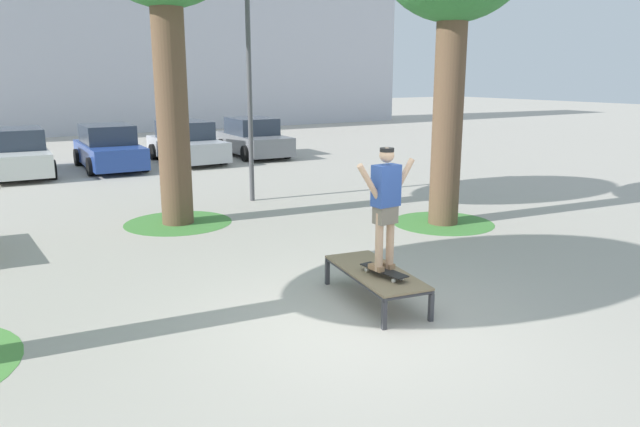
{
  "coord_description": "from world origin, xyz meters",
  "views": [
    {
      "loc": [
        -4.32,
        -6.0,
        3.19
      ],
      "look_at": [
        0.64,
        2.0,
        1.0
      ],
      "focal_mm": 33.67,
      "sensor_mm": 36.0,
      "label": 1
    }
  ],
  "objects": [
    {
      "name": "ground_plane",
      "position": [
        0.0,
        0.0,
        0.0
      ],
      "size": [
        120.0,
        120.0,
        0.0
      ],
      "primitive_type": "plane",
      "color": "#B2AA9E"
    },
    {
      "name": "skate_box",
      "position": [
        0.64,
        0.5,
        0.41
      ],
      "size": [
        1.06,
        2.0,
        0.46
      ],
      "color": "#38383D",
      "rests_on": "ground"
    },
    {
      "name": "skateboard",
      "position": [
        0.59,
        0.25,
        0.54
      ],
      "size": [
        0.26,
        0.81,
        0.09
      ],
      "color": "black",
      "rests_on": "skate_box"
    },
    {
      "name": "skater",
      "position": [
        0.59,
        0.25,
        1.53
      ],
      "size": [
        1.0,
        0.3,
        1.69
      ],
      "color": "tan",
      "rests_on": "skateboard"
    },
    {
      "name": "grass_patch_near_right",
      "position": [
        4.7,
        3.44,
        0.0
      ],
      "size": [
        2.22,
        2.22,
        0.01
      ],
      "primitive_type": "cylinder",
      "color": "#47893D",
      "rests_on": "ground"
    },
    {
      "name": "grass_patch_mid_back",
      "position": [
        -0.23,
        6.52,
        0.0
      ],
      "size": [
        2.33,
        2.33,
        0.01
      ],
      "primitive_type": "cylinder",
      "color": "#47893D",
      "rests_on": "ground"
    },
    {
      "name": "car_white",
      "position": [
        -2.48,
        15.42,
        0.69
      ],
      "size": [
        2.07,
        4.27,
        1.5
      ],
      "color": "silver",
      "rests_on": "ground"
    },
    {
      "name": "car_blue",
      "position": [
        0.35,
        15.35,
        0.69
      ],
      "size": [
        2.01,
        4.25,
        1.5
      ],
      "color": "#28479E",
      "rests_on": "ground"
    },
    {
      "name": "car_silver",
      "position": [
        3.17,
        15.49,
        0.69
      ],
      "size": [
        2.0,
        4.24,
        1.5
      ],
      "color": "#B7BABF",
      "rests_on": "ground"
    },
    {
      "name": "car_grey",
      "position": [
        5.99,
        15.72,
        0.69
      ],
      "size": [
        2.09,
        4.28,
        1.5
      ],
      "color": "slate",
      "rests_on": "ground"
    },
    {
      "name": "light_post",
      "position": [
        2.19,
        7.84,
        3.83
      ],
      "size": [
        0.36,
        0.36,
        5.83
      ],
      "color": "#4C4C51",
      "rests_on": "ground"
    }
  ]
}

